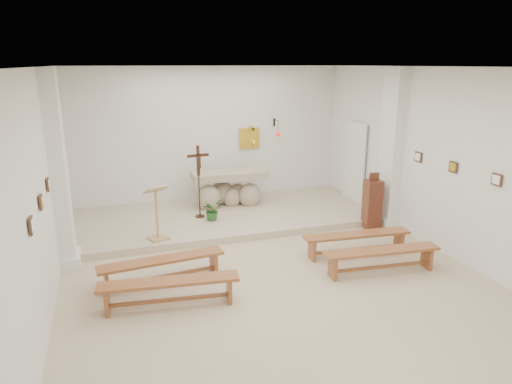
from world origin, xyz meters
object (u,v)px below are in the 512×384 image
object	(u,v)px
lectern	(157,212)
altar	(228,191)
crucifix_stand	(199,176)
bench_left_front	(162,265)
bench_right_second	(381,255)
bench_left_second	(169,287)
bench_right_front	(357,239)
donation_pedestal	(372,204)

from	to	relation	value
lectern	altar	bearing A→B (deg)	23.51
crucifix_stand	bench_left_front	distance (m)	3.10
bench_left_front	lectern	bearing A→B (deg)	79.64
bench_right_second	bench_left_second	bearing A→B (deg)	-174.61
altar	bench_right_front	bearing A→B (deg)	-62.11
bench_left_front	bench_left_second	world-z (taller)	same
lectern	bench_right_second	xyz separation A→B (m)	(3.55, -2.47, -0.38)
lectern	donation_pedestal	bearing A→B (deg)	-24.46
altar	bench_left_front	xyz separation A→B (m)	(-2.07, -3.43, -0.18)
lectern	crucifix_stand	xyz separation A→B (m)	(1.08, 1.11, 0.39)
crucifix_stand	bench_right_front	size ratio (longest dim) A/B	0.79
lectern	bench_left_second	size ratio (longest dim) A/B	0.54
donation_pedestal	bench_left_front	world-z (taller)	donation_pedestal
altar	bench_right_second	world-z (taller)	altar
altar	donation_pedestal	bearing A→B (deg)	-36.67
altar	lectern	world-z (taller)	lectern
donation_pedestal	bench_left_second	distance (m)	5.19
bench_left_front	bench_left_second	xyz separation A→B (m)	(0.00, -0.82, 0.00)
altar	donation_pedestal	size ratio (longest dim) A/B	1.45
lectern	bench_right_front	bearing A→B (deg)	-44.05
bench_left_second	bench_left_front	bearing A→B (deg)	96.92
altar	crucifix_stand	bearing A→B (deg)	-138.80
lectern	bench_left_second	bearing A→B (deg)	-112.24
bench_right_second	bench_right_front	bearing A→B (deg)	95.39
altar	bench_left_second	world-z (taller)	altar
altar	bench_right_front	xyz separation A→B (m)	(1.61, -3.43, -0.18)
lectern	crucifix_stand	distance (m)	1.59
donation_pedestal	bench_left_front	distance (m)	4.92
donation_pedestal	bench_left_second	xyz separation A→B (m)	(-4.76, -2.04, -0.23)
donation_pedestal	bench_left_front	xyz separation A→B (m)	(-4.76, -1.22, -0.23)
bench_left_second	bench_right_front	bearing A→B (deg)	19.56
altar	bench_right_front	world-z (taller)	altar
crucifix_stand	bench_right_second	size ratio (longest dim) A/B	0.79
altar	bench_left_front	world-z (taller)	altar
bench_left_second	bench_right_second	distance (m)	3.68
bench_left_front	bench_right_second	bearing A→B (deg)	-18.41
bench_left_second	bench_right_second	size ratio (longest dim) A/B	1.00
crucifix_stand	bench_right_front	xyz separation A→B (m)	(2.47, -2.75, -0.78)
altar	bench_left_second	distance (m)	4.74
donation_pedestal	bench_right_front	bearing A→B (deg)	-125.33
lectern	crucifix_stand	bearing A→B (deg)	26.61
crucifix_stand	bench_left_second	distance (m)	3.85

